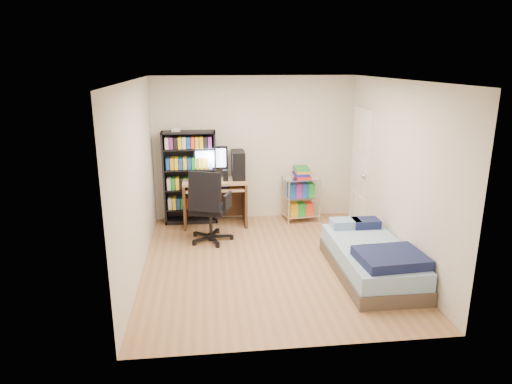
{
  "coord_description": "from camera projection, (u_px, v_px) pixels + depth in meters",
  "views": [
    {
      "loc": [
        -0.86,
        -5.83,
        2.73
      ],
      "look_at": [
        -0.15,
        0.4,
        0.92
      ],
      "focal_mm": 32.0,
      "sensor_mm": 36.0,
      "label": 1
    }
  ],
  "objects": [
    {
      "name": "media_shelf",
      "position": [
        190.0,
        176.0,
        7.82
      ],
      "size": [
        0.9,
        0.3,
        1.67
      ],
      "color": "black",
      "rests_on": "room"
    },
    {
      "name": "room",
      "position": [
        270.0,
        176.0,
        6.07
      ],
      "size": [
        3.58,
        4.08,
        2.58
      ],
      "color": "#A47852",
      "rests_on": "ground"
    },
    {
      "name": "computer_desk",
      "position": [
        221.0,
        183.0,
        7.79
      ],
      "size": [
        1.07,
        0.62,
        1.35
      ],
      "color": "tan",
      "rests_on": "room"
    },
    {
      "name": "wire_cart",
      "position": [
        301.0,
        186.0,
        7.97
      ],
      "size": [
        0.65,
        0.5,
        0.96
      ],
      "rotation": [
        0.0,
        0.0,
        0.14
      ],
      "color": "white",
      "rests_on": "room"
    },
    {
      "name": "bed",
      "position": [
        372.0,
        259.0,
        5.99
      ],
      "size": [
        0.91,
        1.83,
        0.52
      ],
      "color": "brown",
      "rests_on": "room"
    },
    {
      "name": "office_chair",
      "position": [
        210.0,
        219.0,
        7.08
      ],
      "size": [
        0.88,
        0.88,
        1.16
      ],
      "rotation": [
        0.0,
        0.0,
        -0.34
      ],
      "color": "black",
      "rests_on": "room"
    },
    {
      "name": "door",
      "position": [
        361.0,
        169.0,
        7.62
      ],
      "size": [
        0.12,
        0.8,
        2.0
      ],
      "color": "silver",
      "rests_on": "room"
    }
  ]
}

